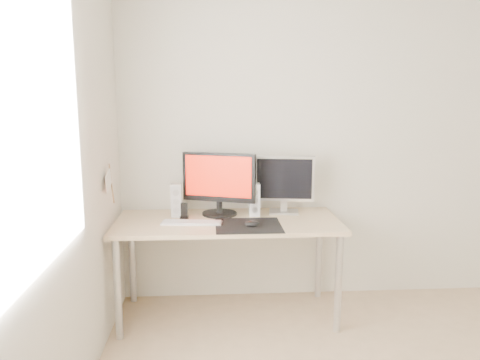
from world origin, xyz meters
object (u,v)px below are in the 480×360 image
main_monitor (219,181)px  speaker_right (254,200)px  desk (228,231)px  keyboard (192,222)px  second_monitor (284,182)px  speaker_left (176,200)px  mouse (252,224)px  phone_dock (184,214)px

main_monitor → speaker_right: bearing=-7.6°
desk → keyboard: size_ratio=3.70×
second_monitor → speaker_right: size_ratio=1.87×
main_monitor → second_monitor: size_ratio=1.19×
desk → speaker_left: speaker_left is taller
speaker_right → speaker_left: bearing=178.5°
mouse → speaker_right: size_ratio=0.43×
desk → mouse: bearing=-49.7°
second_monitor → speaker_left: second_monitor is taller
speaker_left → keyboard: speaker_left is taller
second_monitor → keyboard: 0.77m
speaker_left → keyboard: size_ratio=0.56×
main_monitor → second_monitor: main_monitor is taller
desk → main_monitor: size_ratio=2.99×
mouse → main_monitor: bearing=122.6°
main_monitor → speaker_right: (0.26, -0.03, -0.13)m
mouse → speaker_right: (0.05, 0.30, 0.10)m
desk → phone_dock: (-0.31, 0.07, 0.11)m
second_monitor → keyboard: (-0.69, -0.26, -0.23)m
main_monitor → keyboard: main_monitor is taller
desk → main_monitor: main_monitor is taller
main_monitor → keyboard: size_ratio=1.24×
second_monitor → main_monitor: bearing=-175.9°
keyboard → desk: bearing=16.0°
mouse → desk: mouse is taller
phone_dock → desk: bearing=-13.1°
speaker_left → speaker_right: bearing=-1.5°
desk → speaker_left: 0.44m
phone_dock → second_monitor: bearing=8.7°
speaker_right → keyboard: size_ratio=0.56×
desk → phone_dock: phone_dock is taller
keyboard → main_monitor: bearing=49.0°
speaker_right → keyboard: (-0.46, -0.19, -0.11)m
speaker_left → desk: bearing=-19.6°
mouse → desk: (-0.16, 0.18, -0.10)m
speaker_right → phone_dock: bearing=-175.1°
desk → phone_dock: size_ratio=13.98×
desk → second_monitor: bearing=23.3°
desk → second_monitor: size_ratio=3.55×
mouse → main_monitor: size_ratio=0.19×
mouse → desk: bearing=130.3°
desk → main_monitor: (-0.06, 0.15, 0.33)m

